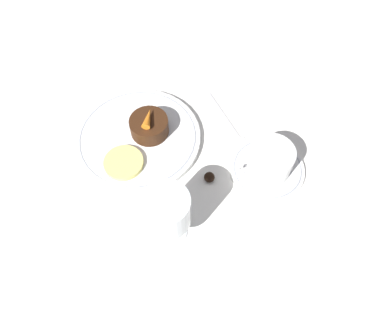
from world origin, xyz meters
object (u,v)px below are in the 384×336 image
(dessert_cake, at_px, (150,126))
(wine_glass, at_px, (168,212))
(dinner_plate, at_px, (139,138))
(fork, at_px, (234,130))
(coffee_cup, at_px, (271,160))

(dessert_cake, bearing_deg, wine_glass, 86.95)
(dinner_plate, height_order, wine_glass, wine_glass)
(fork, relative_size, dessert_cake, 2.36)
(dinner_plate, relative_size, coffee_cup, 2.30)
(fork, distance_m, dessert_cake, 0.18)
(dinner_plate, xyz_separation_m, wine_glass, (-0.02, 0.21, 0.08))
(fork, height_order, dessert_cake, dessert_cake)
(wine_glass, bearing_deg, coffee_cup, -161.67)
(coffee_cup, relative_size, fork, 0.60)
(dinner_plate, bearing_deg, fork, 171.14)
(coffee_cup, relative_size, dessert_cake, 1.42)
(coffee_cup, distance_m, dessert_cake, 0.25)
(coffee_cup, distance_m, fork, 0.12)
(wine_glass, height_order, dessert_cake, wine_glass)
(dinner_plate, relative_size, fork, 1.39)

